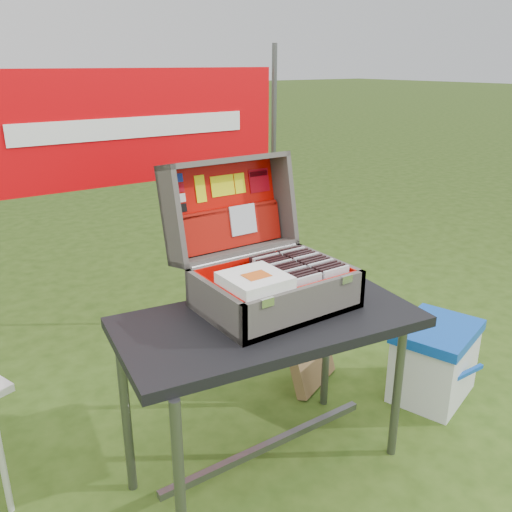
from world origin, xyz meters
TOP-DOWN VIEW (x-y plane):
  - ground at (0.00, 0.00)m, footprint 80.00×80.00m
  - table at (0.03, -0.00)m, footprint 1.19×0.71m
  - table_top at (0.03, -0.00)m, footprint 1.19×0.71m
  - table_leg_fl at (-0.48, -0.22)m, footprint 0.04×0.04m
  - table_leg_fr at (0.53, -0.22)m, footprint 0.04×0.04m
  - table_leg_bl at (-0.48, 0.22)m, footprint 0.04×0.04m
  - table_leg_br at (0.53, 0.22)m, footprint 0.04×0.04m
  - table_brace at (0.03, -0.00)m, footprint 0.98×0.03m
  - suitcase at (0.10, 0.12)m, footprint 0.56×0.56m
  - suitcase_base_bottom at (0.10, 0.06)m, footprint 0.56×0.40m
  - suitcase_base_wall_front at (0.10, -0.13)m, footprint 0.56×0.02m
  - suitcase_base_wall_back at (0.10, 0.25)m, footprint 0.56×0.02m
  - suitcase_base_wall_left at (-0.17, 0.06)m, footprint 0.02×0.40m
  - suitcase_base_wall_right at (0.37, 0.06)m, footprint 0.02×0.40m
  - suitcase_liner_floor at (0.10, 0.06)m, footprint 0.52×0.36m
  - suitcase_latch_left at (-0.08, -0.14)m, footprint 0.05×0.01m
  - suitcase_latch_right at (0.28, -0.14)m, footprint 0.05×0.01m
  - suitcase_hinge at (0.10, 0.26)m, footprint 0.51×0.02m
  - suitcase_lid_back at (0.10, 0.44)m, footprint 0.56×0.10m
  - suitcase_lid_rim_far at (0.10, 0.42)m, footprint 0.56×0.15m
  - suitcase_lid_rim_near at (0.10, 0.34)m, footprint 0.56×0.15m
  - suitcase_lid_rim_left at (-0.17, 0.38)m, footprint 0.02×0.23m
  - suitcase_lid_rim_right at (0.37, 0.38)m, footprint 0.02×0.23m
  - suitcase_lid_liner at (0.10, 0.43)m, footprint 0.51×0.08m
  - suitcase_liner_wall_front at (0.10, -0.11)m, footprint 0.52×0.01m
  - suitcase_liner_wall_back at (0.10, 0.24)m, footprint 0.52×0.01m
  - suitcase_liner_wall_left at (-0.15, 0.06)m, footprint 0.01×0.36m
  - suitcase_liner_wall_right at (0.36, 0.06)m, footprint 0.01×0.36m
  - suitcase_lid_pocket at (0.10, 0.39)m, footprint 0.50×0.06m
  - suitcase_pocket_edge at (0.10, 0.40)m, footprint 0.49×0.02m
  - suitcase_pocket_cd at (0.16, 0.38)m, footprint 0.13×0.03m
  - lid_sticker_cc_a at (-0.10, 0.45)m, footprint 0.06×0.01m
  - lid_sticker_cc_b at (-0.10, 0.44)m, footprint 0.06×0.01m
  - lid_sticker_cc_c at (-0.10, 0.43)m, footprint 0.06×0.01m
  - lid_sticker_cc_d at (-0.10, 0.43)m, footprint 0.06×0.01m
  - lid_card_neon_tall at (-0.00, 0.44)m, footprint 0.05×0.02m
  - lid_card_neon_main at (0.10, 0.44)m, footprint 0.11×0.02m
  - lid_card_neon_small at (0.19, 0.44)m, footprint 0.05×0.02m
  - lid_sticker_band at (0.29, 0.44)m, footprint 0.10×0.02m
  - lid_sticker_band_bar at (0.29, 0.45)m, footprint 0.09×0.01m
  - cd_left_0 at (0.14, -0.09)m, footprint 0.12×0.01m
  - cd_left_1 at (0.14, -0.07)m, footprint 0.12×0.01m
  - cd_left_2 at (0.14, -0.05)m, footprint 0.12×0.01m
  - cd_left_3 at (0.14, -0.02)m, footprint 0.12×0.01m
  - cd_left_4 at (0.14, -0.00)m, footprint 0.12×0.01m
  - cd_left_5 at (0.14, 0.02)m, footprint 0.12×0.01m
  - cd_left_6 at (0.14, 0.04)m, footprint 0.12×0.01m
  - cd_left_7 at (0.14, 0.06)m, footprint 0.12×0.01m
  - cd_left_8 at (0.14, 0.09)m, footprint 0.12×0.01m
  - cd_left_9 at (0.14, 0.11)m, footprint 0.12×0.01m
  - cd_left_10 at (0.14, 0.13)m, footprint 0.12×0.01m
  - cd_left_11 at (0.14, 0.15)m, footprint 0.12×0.01m
  - cd_left_12 at (0.14, 0.18)m, footprint 0.12×0.01m
  - cd_left_13 at (0.14, 0.20)m, footprint 0.12×0.01m
  - cd_right_0 at (0.27, -0.09)m, footprint 0.12×0.01m
  - cd_right_1 at (0.27, -0.07)m, footprint 0.12×0.01m
  - cd_right_2 at (0.27, -0.05)m, footprint 0.12×0.01m
  - cd_right_3 at (0.27, -0.02)m, footprint 0.12×0.01m
  - cd_right_4 at (0.27, -0.00)m, footprint 0.12×0.01m
  - cd_right_5 at (0.27, 0.02)m, footprint 0.12×0.01m
  - cd_right_6 at (0.27, 0.04)m, footprint 0.12×0.01m
  - cd_right_7 at (0.27, 0.06)m, footprint 0.12×0.01m
  - cd_right_8 at (0.27, 0.09)m, footprint 0.12×0.01m
  - cd_right_9 at (0.27, 0.11)m, footprint 0.12×0.01m
  - cd_right_10 at (0.27, 0.13)m, footprint 0.12×0.01m
  - cd_right_11 at (0.27, 0.15)m, footprint 0.12×0.01m
  - cd_right_12 at (0.27, 0.18)m, footprint 0.12×0.01m
  - cd_right_13 at (0.27, 0.20)m, footprint 0.12×0.01m
  - songbook_0 at (-0.04, -0.01)m, footprint 0.21×0.21m
  - songbook_1 at (-0.04, -0.01)m, footprint 0.21×0.21m
  - songbook_2 at (-0.04, -0.01)m, footprint 0.21×0.21m
  - songbook_3 at (-0.04, -0.01)m, footprint 0.21×0.21m
  - songbook_4 at (-0.04, -0.01)m, footprint 0.21×0.21m
  - songbook_5 at (-0.04, -0.01)m, footprint 0.21×0.21m
  - songbook_6 at (-0.04, -0.01)m, footprint 0.21×0.21m
  - songbook_7 at (-0.04, -0.01)m, footprint 0.21×0.21m
  - songbook_graphic at (-0.04, -0.02)m, footprint 0.09×0.07m
  - cooler at (1.03, -0.03)m, footprint 0.52×0.45m
  - cooler_body at (1.03, -0.03)m, footprint 0.49×0.42m
  - cooler_lid at (1.03, -0.03)m, footprint 0.52×0.45m
  - cooler_handle at (1.03, -0.20)m, footprint 0.26×0.02m
  - chair_leg_fr at (-0.90, 0.37)m, footprint 0.02×0.02m
  - cardboard_box at (0.59, 0.41)m, footprint 0.38×0.28m
  - banner_post_right at (0.85, 1.10)m, footprint 0.03×0.03m
  - banner at (0.00, 1.09)m, footprint 1.60×0.02m
  - banner_text at (0.00, 1.08)m, footprint 1.20×0.00m

SIDE VIEW (x-z plane):
  - ground at x=0.00m, z-range 0.00..0.00m
  - table_brace at x=0.03m, z-range 0.10..0.14m
  - cooler_body at x=1.03m, z-range 0.00..0.33m
  - cardboard_box at x=0.59m, z-range 0.00..0.37m
  - cooler at x=1.03m, z-range 0.00..0.38m
  - cooler_handle at x=1.03m, z-range 0.20..0.22m
  - chair_leg_fr at x=-0.90m, z-range 0.00..0.48m
  - table_leg_fl at x=-0.48m, z-range 0.00..0.66m
  - table_leg_fr at x=0.53m, z-range 0.00..0.66m
  - table_leg_bl at x=-0.48m, z-range 0.00..0.66m
  - table_leg_br at x=0.53m, z-range 0.00..0.66m
  - table at x=0.03m, z-range 0.00..0.70m
  - cooler_lid at x=1.03m, z-range 0.33..0.38m
  - table_top at x=0.03m, z-range 0.66..0.70m
  - suitcase_base_bottom at x=0.10m, z-range 0.70..0.73m
  - suitcase_liner_floor at x=0.10m, z-range 0.73..0.73m
  - suitcase_base_wall_front at x=0.10m, z-range 0.70..0.85m
  - suitcase_base_wall_back at x=0.10m, z-range 0.70..0.85m
  - suitcase_base_wall_left at x=-0.17m, z-range 0.70..0.85m
  - suitcase_base_wall_right at x=0.37m, z-range 0.70..0.85m
  - suitcase_liner_wall_front at x=0.10m, z-range 0.73..0.85m
  - suitcase_liner_wall_back at x=0.10m, z-range 0.73..0.85m
  - suitcase_liner_wall_left at x=-0.15m, z-range 0.73..0.85m
  - suitcase_liner_wall_right at x=0.36m, z-range 0.73..0.85m
  - cd_left_0 at x=0.14m, z-range 0.73..0.87m
  - cd_left_1 at x=0.14m, z-range 0.73..0.87m
  - cd_left_2 at x=0.14m, z-range 0.73..0.87m
  - cd_left_3 at x=0.14m, z-range 0.73..0.87m
  - cd_left_4 at x=0.14m, z-range 0.73..0.87m
  - cd_left_5 at x=0.14m, z-range 0.73..0.87m
  - cd_left_6 at x=0.14m, z-range 0.73..0.87m
  - cd_left_7 at x=0.14m, z-range 0.73..0.87m
  - cd_left_8 at x=0.14m, z-range 0.73..0.87m
  - cd_left_9 at x=0.14m, z-range 0.73..0.87m
  - cd_left_10 at x=0.14m, z-range 0.73..0.87m
  - cd_left_11 at x=0.14m, z-range 0.73..0.87m
  - cd_left_12 at x=0.14m, z-range 0.73..0.87m
  - cd_left_13 at x=0.14m, z-range 0.73..0.87m
  - cd_right_0 at x=0.27m, z-range 0.73..0.87m
  - cd_right_1 at x=0.27m, z-range 0.73..0.87m
  - cd_right_2 at x=0.27m, z-range 0.73..0.87m
  - cd_right_3 at x=0.27m, z-range 0.73..0.87m
  - cd_right_4 at x=0.27m, z-range 0.73..0.87m
  - cd_right_5 at x=0.27m, z-range 0.73..0.87m
  - cd_right_6 at x=0.27m, z-range 0.73..0.87m
  - cd_right_7 at x=0.27m, z-range 0.73..0.87m
  - cd_right_8 at x=0.27m, z-range 0.73..0.87m
  - cd_right_9 at x=0.27m, z-range 0.73..0.87m
  - cd_right_10 at x=0.27m, z-range 0.73..0.87m
  - cd_right_11 at x=0.27m, z-range 0.73..0.87m
  - cd_right_12 at x=0.27m, z-range 0.73..0.87m
  - cd_right_13 at x=0.27m, z-range 0.73..0.87m
  - suitcase_latch_left at x=-0.08m, z-range 0.83..0.86m
  - suitcase_latch_right at x=0.28m, z-range 0.83..0.86m
  - suitcase_lid_rim_near at x=0.10m, z-range 0.82..0.88m
  - banner_post_right at x=0.85m, z-range 0.00..1.70m
  - suitcase_hinge at x=0.10m, z-range 0.85..0.86m
  - songbook_0 at x=-0.04m, z-range 0.85..0.86m
  - songbook_1 at x=-0.04m, z-range 0.86..0.86m
  - songbook_2 at x=-0.04m, z-range 0.86..0.87m
  - songbook_3 at x=-0.04m, z-range 0.87..0.87m
  - songbook_4 at x=-0.04m, z-range 0.87..0.88m
  - songbook_5 at x=-0.04m, z-range 0.88..0.88m
  - songbook_6 at x=-0.04m, z-range 0.88..0.89m
  - songbook_7 at x=-0.04m, z-range 0.89..0.89m
  - songbook_graphic at x=-0.04m, z-range 0.89..0.90m
  - suitcase_lid_pocket at x=0.10m, z-range 0.86..1.02m
  - suitcase at x=0.10m, z-range 0.70..1.23m
  - suitcase_pocket_cd at x=0.16m, z-range 0.91..1.03m
  - suitcase_pocket_edge at x=0.10m, z-range 1.01..1.03m
  - suitcase_lid_back at x=0.10m, z-range 0.82..1.22m
  - suitcase_lid_liner at x=0.10m, z-range 0.85..1.20m
  - suitcase_lid_rim_left at x=-0.17m, z-range 0.82..1.25m
  - suitcase_lid_rim_right at x=0.37m, z-range 0.82..1.25m
  - lid_sticker_cc_d at x=-0.10m, z-range 1.03..1.07m
  - lid_sticker_cc_c at x=-0.10m, z-range 1.07..1.11m
  - lid_card_neon_tall at x=0.00m, z-range 1.06..1.17m
  - lid_card_neon_main at x=0.10m, z-range 1.07..1.16m
  - lid_card_neon_small at x=0.19m, z-range 1.07..1.16m
  - lid_sticker_band at x=0.29m, z-range 1.06..1.16m
  - lid_sticker_cc_b at x=-0.10m, z-range 1.11..1.15m
  - lid_sticker_band_bar at x=0.29m, z-range 1.13..1.15m
  - lid_sticker_cc_a at x=-0.10m, z-range 1.15..1.18m
  - suitcase_lid_rim_far at x=0.10m, z-range 1.20..1.25m
  - banner at x=0.00m, z-range 1.02..1.58m
  - banner_text at x=0.00m, z-range 1.25..1.35m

